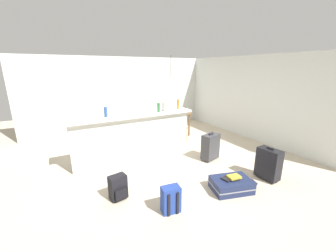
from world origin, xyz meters
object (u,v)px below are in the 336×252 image
at_px(grocery_bag, 168,106).
at_px(pendant_lamp, 171,79).
at_px(bottle_white, 132,110).
at_px(bottle_green, 159,108).
at_px(suitcase_upright_charcoal, 210,147).
at_px(bottle_amber, 178,104).
at_px(backpack_blue, 171,199).
at_px(backpack_black, 118,188).
at_px(book_stack, 232,177).
at_px(bottle_clear, 72,117).
at_px(suitcase_upright_black, 268,164).
at_px(bottle_blue, 106,112).
at_px(dining_table, 171,116).
at_px(suitcase_flat_navy, 231,185).
at_px(dining_chair_near_partition, 177,124).

distance_m(grocery_bag, pendant_lamp, 1.57).
bearing_deg(bottle_white, pendant_lamp, 36.74).
height_order(bottle_white, bottle_green, bottle_green).
bearing_deg(suitcase_upright_charcoal, bottle_amber, 110.50).
relative_size(backpack_blue, backpack_black, 1.00).
bearing_deg(grocery_bag, book_stack, -86.07).
bearing_deg(bottle_clear, grocery_bag, 2.74).
height_order(bottle_clear, suitcase_upright_black, bottle_clear).
xyz_separation_m(backpack_blue, book_stack, (1.23, -0.03, 0.05)).
relative_size(bottle_blue, bottle_amber, 0.85).
bearing_deg(bottle_clear, suitcase_upright_black, -32.13).
bearing_deg(backpack_black, dining_table, 46.10).
xyz_separation_m(suitcase_flat_navy, backpack_black, (-1.85, 0.74, 0.09)).
xyz_separation_m(bottle_clear, pendant_lamp, (2.97, 1.34, 0.58)).
xyz_separation_m(bottle_amber, pendant_lamp, (0.47, 1.20, 0.56)).
distance_m(bottle_blue, grocery_bag, 1.51).
bearing_deg(bottle_blue, dining_table, 26.89).
height_order(bottle_white, book_stack, bottle_white).
height_order(bottle_green, backpack_black, bottle_green).
xyz_separation_m(bottle_green, dining_table, (1.06, 1.27, -0.57)).
bearing_deg(bottle_white, dining_table, 36.33).
bearing_deg(bottle_clear, bottle_white, 2.31).
distance_m(bottle_green, dining_table, 1.74).
height_order(bottle_white, bottle_amber, bottle_amber).
height_order(bottle_clear, suitcase_upright_charcoal, bottle_clear).
bearing_deg(grocery_bag, bottle_green, -167.90).
bearing_deg(bottle_blue, suitcase_upright_black, -40.52).
xyz_separation_m(dining_chair_near_partition, suitcase_flat_navy, (-0.52, -2.75, -0.41)).
relative_size(bottle_clear, backpack_blue, 0.50).
relative_size(bottle_white, backpack_black, 0.50).
distance_m(bottle_amber, pendant_lamp, 1.40).
bearing_deg(bottle_amber, dining_table, 68.80).
relative_size(backpack_blue, suitcase_upright_charcoal, 0.63).
xyz_separation_m(grocery_bag, suitcase_upright_charcoal, (0.66, -0.90, -0.89)).
height_order(dining_chair_near_partition, suitcase_flat_navy, dining_chair_near_partition).
relative_size(bottle_green, suitcase_upright_charcoal, 0.33).
xyz_separation_m(pendant_lamp, suitcase_upright_black, (0.29, -3.38, -1.47)).
bearing_deg(dining_table, bottle_amber, -111.20).
height_order(bottle_white, pendant_lamp, pendant_lamp).
bearing_deg(dining_table, suitcase_upright_charcoal, -92.88).
height_order(bottle_amber, grocery_bag, bottle_amber).
xyz_separation_m(dining_chair_near_partition, suitcase_upright_black, (0.40, -2.79, -0.19)).
bearing_deg(backpack_black, suitcase_upright_black, -15.88).
distance_m(dining_chair_near_partition, pendant_lamp, 1.41).
bearing_deg(bottle_clear, backpack_blue, -60.70).
relative_size(bottle_clear, grocery_bag, 0.82).
bearing_deg(suitcase_upright_charcoal, bottle_blue, 156.47).
xyz_separation_m(bottle_white, bottle_green, (0.66, -0.01, 0.01)).
bearing_deg(grocery_bag, backpack_blue, -117.84).
bearing_deg(dining_table, suitcase_upright_black, -84.92).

